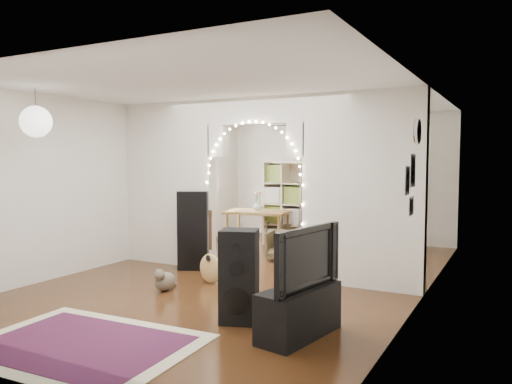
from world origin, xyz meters
The scene contains 25 objects.
floor centered at (0.00, 0.00, 0.00)m, with size 7.50×7.50×0.00m, color black.
ceiling centered at (0.00, 0.00, 2.70)m, with size 5.00×7.50×0.02m, color white.
wall_back centered at (0.00, 3.75, 1.35)m, with size 5.00×0.02×2.70m, color silver.
wall_front centered at (0.00, -3.75, 1.35)m, with size 5.00×0.02×2.70m, color silver.
wall_left centered at (-2.50, 0.00, 1.35)m, with size 0.02×7.50×2.70m, color silver.
wall_right centered at (2.50, 0.00, 1.35)m, with size 0.02×7.50×2.70m, color silver.
divider_wall centered at (0.00, 0.00, 1.42)m, with size 5.00×0.20×2.70m.
fairy_lights centered at (0.00, -0.13, 1.55)m, with size 1.64×0.04×1.60m, color #FFEABF, non-canonical shape.
window centered at (-2.47, 1.80, 1.50)m, with size 0.04×1.20×1.40m, color white.
wall_clock centered at (2.48, -0.60, 2.10)m, with size 0.31×0.31×0.03m, color white.
picture_frames centered at (2.48, -1.00, 1.50)m, with size 0.02×0.50×0.70m, color white, non-canonical shape.
paper_lantern centered at (-1.90, -2.40, 2.25)m, with size 0.40×0.40×0.40m, color white.
ceiling_fan centered at (0.00, 2.00, 2.40)m, with size 1.10×1.10×0.30m, color #AC8639, non-canonical shape.
area_rug centered at (-0.09, -3.40, 0.01)m, with size 2.15×1.62×0.02m, color maroon.
guitar_case centered at (-1.01, -0.25, 0.63)m, with size 0.48×0.16×1.26m, color black.
acoustic_guitar centered at (-0.30, -0.83, 0.39)m, with size 0.38×0.26×0.89m.
tabby_cat centered at (-0.62, -1.47, 0.14)m, with size 0.28×0.53×0.35m.
floor_speaker centered at (0.90, -2.10, 0.51)m, with size 0.49×0.45×1.02m.
media_console centered at (1.65, -2.19, 0.25)m, with size 0.40×1.00×0.50m, color black.
tv centered at (1.65, -2.19, 0.81)m, with size 1.07×0.14×0.62m, color black.
bookcase centered at (-0.21, 2.44, 0.86)m, with size 1.68×0.42×1.72m, color beige.
dining_table centered at (-0.95, 1.86, 0.68)m, with size 1.31×0.97×0.76m.
flower_vase centered at (-0.95, 1.86, 0.85)m, with size 0.18×0.18×0.19m, color white.
dining_chair_left centered at (-0.63, 2.39, 0.25)m, with size 0.54×0.56×0.51m, color #4E4127.
dining_chair_right centered at (-0.03, 1.08, 0.26)m, with size 0.55×0.57×0.52m, color #4E4127.
Camera 1 is at (3.57, -6.72, 1.80)m, focal length 35.00 mm.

